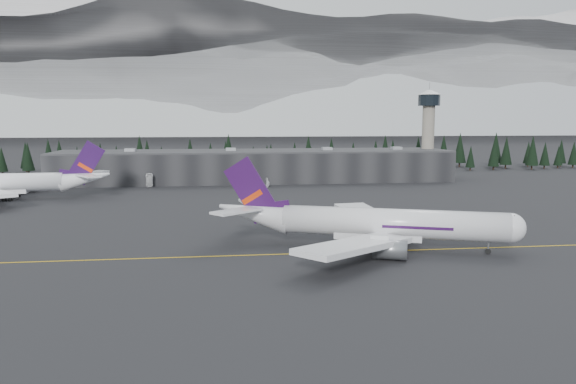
{
  "coord_description": "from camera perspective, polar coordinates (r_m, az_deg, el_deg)",
  "views": [
    {
      "loc": [
        -16.22,
        -105.31,
        25.55
      ],
      "look_at": [
        0.0,
        20.0,
        9.0
      ],
      "focal_mm": 35.0,
      "sensor_mm": 36.0,
      "label": 1
    }
  ],
  "objects": [
    {
      "name": "jet_parked",
      "position": [
        199.35,
        -26.71,
        0.82
      ],
      "size": [
        63.3,
        58.31,
        18.6
      ],
      "rotation": [
        0.0,
        0.0,
        3.2
      ],
      "color": "white",
      "rests_on": "ground"
    },
    {
      "name": "taxiline",
      "position": [
        107.65,
        1.51,
        -6.26
      ],
      "size": [
        400.0,
        0.4,
        0.02
      ],
      "primitive_type": "cube",
      "color": "gold",
      "rests_on": "ground"
    },
    {
      "name": "jet_main",
      "position": [
        112.45,
        7.85,
        -3.11
      ],
      "size": [
        58.94,
        52.73,
        17.92
      ],
      "rotation": [
        0.0,
        0.0,
        -0.36
      ],
      "color": "silver",
      "rests_on": "ground"
    },
    {
      "name": "gse_vehicle_a",
      "position": [
        216.11,
        -13.87,
        0.66
      ],
      "size": [
        2.66,
        5.52,
        1.52
      ],
      "primitive_type": "imported",
      "rotation": [
        0.0,
        0.0,
        -0.03
      ],
      "color": "silver",
      "rests_on": "ground"
    },
    {
      "name": "terminal",
      "position": [
        231.69,
        -3.34,
        2.68
      ],
      "size": [
        160.0,
        30.0,
        12.6
      ],
      "color": "black",
      "rests_on": "ground"
    },
    {
      "name": "mountain_ridge",
      "position": [
        1105.73,
        -6.57,
        6.09
      ],
      "size": [
        4400.0,
        900.0,
        420.0
      ],
      "primitive_type": null,
      "color": "white",
      "rests_on": "ground"
    },
    {
      "name": "control_tower",
      "position": [
        250.52,
        14.08,
        6.75
      ],
      "size": [
        10.0,
        10.0,
        37.7
      ],
      "color": "gray",
      "rests_on": "ground"
    },
    {
      "name": "treeline",
      "position": [
        268.41,
        -3.9,
        3.59
      ],
      "size": [
        360.0,
        20.0,
        15.0
      ],
      "primitive_type": "cube",
      "color": "black",
      "rests_on": "ground"
    },
    {
      "name": "gse_vehicle_b",
      "position": [
        209.46,
        -2.07,
        0.63
      ],
      "size": [
        3.85,
        1.71,
        1.29
      ],
      "primitive_type": "imported",
      "rotation": [
        0.0,
        0.0,
        -1.52
      ],
      "color": "silver",
      "rests_on": "ground"
    },
    {
      "name": "ground",
      "position": [
        109.58,
        1.35,
        -6.02
      ],
      "size": [
        1400.0,
        1400.0,
        0.0
      ],
      "primitive_type": "plane",
      "color": "black",
      "rests_on": "ground"
    }
  ]
}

